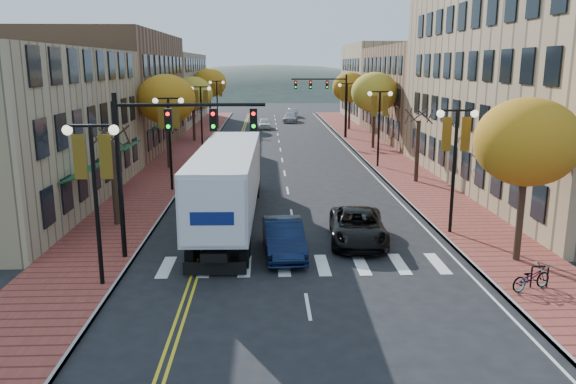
{
  "coord_description": "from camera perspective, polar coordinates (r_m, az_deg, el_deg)",
  "views": [
    {
      "loc": [
        -1.38,
        -19.78,
        8.1
      ],
      "look_at": [
        -0.37,
        5.99,
        2.2
      ],
      "focal_mm": 35.0,
      "sensor_mm": 36.0,
      "label": 1
    }
  ],
  "objects": [
    {
      "name": "tree_right_d",
      "position": [
        70.61,
        6.31,
        10.52
      ],
      "size": [
        4.35,
        4.35,
        7.0
      ],
      "color": "#382619",
      "rests_on": "sidewalk_right"
    },
    {
      "name": "sidewalk_left",
      "position": [
        53.44,
        -10.45,
        4.03
      ],
      "size": [
        4.0,
        85.0,
        0.15
      ],
      "primitive_type": "cube",
      "color": "brown",
      "rests_on": "ground"
    },
    {
      "name": "navy_sedan",
      "position": [
        24.27,
        -0.45,
        -4.69
      ],
      "size": [
        1.9,
        4.77,
        1.54
      ],
      "primitive_type": "imported",
      "rotation": [
        0.0,
        0.0,
        0.06
      ],
      "color": "black",
      "rests_on": "ground"
    },
    {
      "name": "lamp_left_b",
      "position": [
        36.5,
        -11.97,
        6.62
      ],
      "size": [
        1.96,
        0.36,
        6.05
      ],
      "color": "black",
      "rests_on": "ground"
    },
    {
      "name": "tree_left_a",
      "position": [
        29.39,
        -17.23,
        0.82
      ],
      "size": [
        0.28,
        0.28,
        4.2
      ],
      "color": "#382619",
      "rests_on": "sidewalk_left"
    },
    {
      "name": "tree_right_b",
      "position": [
        39.62,
        13.0,
        4.06
      ],
      "size": [
        0.28,
        0.28,
        4.2
      ],
      "color": "#382619",
      "rests_on": "sidewalk_right"
    },
    {
      "name": "car_far_white",
      "position": [
        72.38,
        -2.4,
        6.99
      ],
      "size": [
        1.65,
        4.04,
        1.37
      ],
      "primitive_type": "imported",
      "rotation": [
        0.0,
        0.0,
        0.01
      ],
      "color": "silver",
      "rests_on": "ground"
    },
    {
      "name": "lamp_right_c",
      "position": [
        62.53,
        5.99,
        9.32
      ],
      "size": [
        1.96,
        0.36,
        6.05
      ],
      "color": "black",
      "rests_on": "ground"
    },
    {
      "name": "tree_right_c",
      "position": [
        54.84,
        8.79,
        9.96
      ],
      "size": [
        4.48,
        4.48,
        7.21
      ],
      "color": "#382619",
      "rests_on": "sidewalk_right"
    },
    {
      "name": "traffic_mast_near",
      "position": [
        23.36,
        -12.37,
        4.77
      ],
      "size": [
        6.1,
        0.35,
        7.0
      ],
      "color": "black",
      "rests_on": "ground"
    },
    {
      "name": "lamp_left_c",
      "position": [
        54.26,
        -8.83,
        8.71
      ],
      "size": [
        1.96,
        0.36,
        6.05
      ],
      "color": "black",
      "rests_on": "ground"
    },
    {
      "name": "tree_left_c",
      "position": [
        60.34,
        -9.65,
        9.81
      ],
      "size": [
        4.16,
        4.16,
        6.69
      ],
      "color": "#382619",
      "rests_on": "sidewalk_left"
    },
    {
      "name": "lamp_right_a",
      "position": [
        27.53,
        16.64,
        4.4
      ],
      "size": [
        1.96,
        0.36,
        6.05
      ],
      "color": "black",
      "rests_on": "ground"
    },
    {
      "name": "lamp_left_a",
      "position": [
        21.05,
        -19.11,
        1.76
      ],
      "size": [
        1.96,
        0.36,
        6.05
      ],
      "color": "black",
      "rests_on": "ground"
    },
    {
      "name": "black_suv",
      "position": [
        26.21,
        7.1,
        -3.49
      ],
      "size": [
        2.96,
        5.62,
        1.51
      ],
      "primitive_type": "imported",
      "rotation": [
        0.0,
        0.0,
        -0.09
      ],
      "color": "black",
      "rests_on": "ground"
    },
    {
      "name": "ground",
      "position": [
        21.42,
        1.64,
        -9.34
      ],
      "size": [
        200.0,
        200.0,
        0.0
      ],
      "primitive_type": "plane",
      "color": "black",
      "rests_on": "ground"
    },
    {
      "name": "sidewalk_right",
      "position": [
        53.9,
        8.9,
        4.16
      ],
      "size": [
        4.0,
        85.0,
        0.15
      ],
      "primitive_type": "cube",
      "color": "brown",
      "rests_on": "ground"
    },
    {
      "name": "tree_right_a",
      "position": [
        24.32,
        23.12,
        4.66
      ],
      "size": [
        4.16,
        4.16,
        6.69
      ],
      "color": "#382619",
      "rests_on": "sidewalk_right"
    },
    {
      "name": "car_far_oncoming",
      "position": [
        88.43,
        0.49,
        8.05
      ],
      "size": [
        1.82,
        4.1,
        1.31
      ],
      "primitive_type": "imported",
      "rotation": [
        0.0,
        0.0,
        3.03
      ],
      "color": "#93939A",
      "rests_on": "ground"
    },
    {
      "name": "lamp_left_d",
      "position": [
        72.14,
        -7.22,
        9.76
      ],
      "size": [
        1.96,
        0.36,
        6.05
      ],
      "color": "black",
      "rests_on": "ground"
    },
    {
      "name": "semi_truck",
      "position": [
        28.94,
        -5.9,
        1.47
      ],
      "size": [
        3.0,
        16.53,
        4.12
      ],
      "rotation": [
        0.0,
        0.0,
        -0.02
      ],
      "color": "black",
      "rests_on": "ground"
    },
    {
      "name": "car_far_silver",
      "position": [
        80.68,
        0.25,
        7.6
      ],
      "size": [
        2.46,
        4.9,
        1.37
      ],
      "primitive_type": "imported",
      "rotation": [
        0.0,
        0.0,
        -0.12
      ],
      "color": "#A1A0A7",
      "rests_on": "ground"
    },
    {
      "name": "bicycle",
      "position": [
        22.16,
        23.47,
        -7.99
      ],
      "size": [
        1.84,
        1.22,
        0.91
      ],
      "primitive_type": "imported",
      "rotation": [
        0.0,
        0.0,
        1.96
      ],
      "color": "gray",
      "rests_on": "sidewalk_right"
    },
    {
      "name": "building_left_mid",
      "position": [
        57.98,
        -18.15,
        9.68
      ],
      "size": [
        12.0,
        24.0,
        11.0
      ],
      "primitive_type": "cube",
      "color": "brown",
      "rests_on": "ground"
    },
    {
      "name": "tree_left_d",
      "position": [
        78.19,
        -7.99,
        10.93
      ],
      "size": [
        4.61,
        4.61,
        7.42
      ],
      "color": "#382619",
      "rests_on": "sidewalk_left"
    },
    {
      "name": "building_right_mid",
      "position": [
        64.98,
        15.79,
        9.67
      ],
      "size": [
        15.0,
        24.0,
        10.0
      ],
      "primitive_type": "cube",
      "color": "brown",
      "rests_on": "ground"
    },
    {
      "name": "traffic_mast_far",
      "position": [
        62.24,
        4.14,
        9.92
      ],
      "size": [
        6.1,
        0.34,
        7.0
      ],
      "color": "black",
      "rests_on": "ground"
    },
    {
      "name": "tree_left_b",
      "position": [
        44.52,
        -12.26,
        9.18
      ],
      "size": [
        4.48,
        4.48,
        7.21
      ],
      "color": "#382619",
      "rests_on": "sidewalk_left"
    },
    {
      "name": "lamp_right_b",
      "position": [
        44.84,
        9.27,
        7.85
      ],
      "size": [
        1.96,
        0.36,
        6.05
      ],
      "color": "black",
      "rests_on": "ground"
    },
    {
      "name": "building_left_far",
      "position": [
        82.34,
        -13.4,
        10.21
      ],
      "size": [
        12.0,
        26.0,
        9.5
      ],
      "primitive_type": "cube",
      "color": "#9E8966",
      "rests_on": "ground"
    },
    {
      "name": "building_right_far",
      "position": [
        86.15,
        11.29,
        10.91
      ],
      "size": [
        15.0,
        20.0,
        11.0
      ],
      "primitive_type": "cube",
      "color": "#9E8966",
      "rests_on": "ground"
    }
  ]
}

